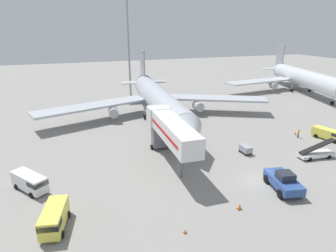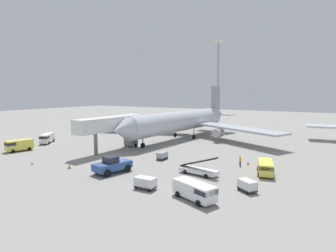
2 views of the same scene
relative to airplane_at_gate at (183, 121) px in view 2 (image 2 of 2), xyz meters
The scene contains 17 objects.
ground_plane 30.90m from the airplane_at_gate, 82.59° to the right, with size 300.00×300.00×0.00m, color gray.
airplane_at_gate is the anchor object (origin of this frame).
jet_bridge 21.28m from the airplane_at_gate, 103.86° to the right, with size 4.01×16.56×7.03m.
pushback_tug 33.73m from the airplane_at_gate, 80.69° to the right, with size 3.87×6.02×2.50m.
belt_loader_truck 32.41m from the airplane_at_gate, 58.56° to the right, with size 5.95×2.45×2.90m.
service_van_far_right 42.01m from the airplane_at_gate, 60.70° to the right, with size 5.70×3.75×1.94m.
service_van_mid_center 33.08m from the airplane_at_gate, 137.05° to the right, with size 4.59×5.43×2.18m.
service_van_rear_right 37.77m from the airplane_at_gate, 124.40° to the right, with size 3.00×5.29×2.25m.
service_van_mid_left 33.90m from the airplane_at_gate, 41.80° to the right, with size 3.19×5.66×1.89m.
baggage_cart_outer_left 39.01m from the airplane_at_gate, 69.40° to the right, with size 2.61×1.47×1.46m.
baggage_cart_far_center 23.82m from the airplane_at_gate, 71.58° to the right, with size 1.24×2.09×1.32m.
baggage_cart_near_center 39.74m from the airplane_at_gate, 51.28° to the right, with size 2.61×2.39×1.39m.
ground_crew_worker_foreground 28.85m from the airplane_at_gate, 43.76° to the right, with size 0.45×0.45×1.67m.
safety_cone_alpha 35.06m from the airplane_at_gate, 93.24° to the right, with size 0.48×0.48×0.73m.
safety_cone_bravo 37.63m from the airplane_at_gate, 104.31° to the right, with size 0.31×0.31×0.48m.
safety_cone_charlie 28.54m from the airplane_at_gate, 40.26° to the right, with size 0.37×0.37×0.56m.
apron_light_mast 29.39m from the airplane_at_gate, 90.67° to the left, with size 2.40×2.40×28.98m.
Camera 2 is at (29.18, -33.54, 11.91)m, focal length 30.10 mm.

